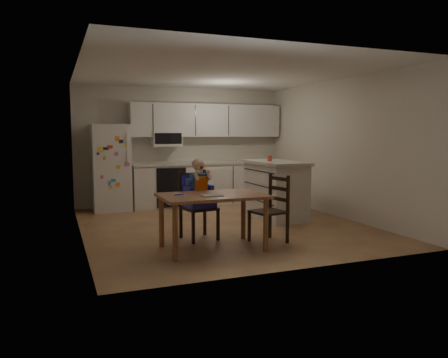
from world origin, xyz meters
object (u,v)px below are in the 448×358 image
refrigerator (111,168)px  red_cup (270,158)px  dining_table (212,202)px  chair_booster (197,191)px  kitchen_island (275,189)px  chair_side (274,204)px

refrigerator → red_cup: refrigerator is taller
refrigerator → red_cup: 3.16m
dining_table → chair_booster: bearing=90.8°
chair_booster → red_cup: bearing=21.4°
kitchen_island → chair_booster: bearing=-151.0°
chair_booster → chair_side: size_ratio=1.23×
refrigerator → kitchen_island: 3.27m
red_cup → chair_side: bearing=-115.2°
refrigerator → chair_side: bearing=-61.7°
kitchen_island → red_cup: red_cup is taller
dining_table → chair_booster: 0.62m
kitchen_island → chair_side: bearing=-118.6°
kitchen_island → red_cup: bearing=163.8°
refrigerator → dining_table: size_ratio=1.25×
red_cup → dining_table: 2.39m
red_cup → chair_side: red_cup is taller
chair_booster → kitchen_island: bearing=19.2°
refrigerator → kitchen_island: (2.67, -1.86, -0.33)m
refrigerator → chair_side: (1.83, -3.40, -0.31)m
kitchen_island → refrigerator: bearing=145.2°
chair_booster → chair_side: bearing=-39.7°
kitchen_island → chair_side: size_ratio=1.47×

